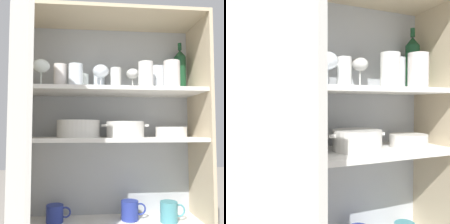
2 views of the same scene
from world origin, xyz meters
The scene contains 19 objects.
cupboard_back_panel centered at (0.00, 0.30, 0.68)m, with size 0.97×0.02×1.36m, color #B2B7BC.
cupboard_side_right centered at (0.47, 0.14, 0.68)m, with size 0.02×0.33×1.36m, color #CCB793.
shelf_board_middle centered at (0.00, 0.14, 0.72)m, with size 0.93×0.29×0.02m, color white.
shelf_board_upper centered at (0.00, 0.14, 0.98)m, with size 0.93×0.29×0.02m, color white.
tumbler_glass_0 centered at (0.30, 0.06, 1.05)m, with size 0.08×0.08×0.14m.
tumbler_glass_1 centered at (0.25, 0.14, 1.05)m, with size 0.08×0.08×0.13m.
tumbler_glass_2 centered at (-0.17, 0.21, 1.03)m, with size 0.08×0.08×0.09m.
tumbler_glass_3 centered at (-0.28, 0.15, 1.05)m, with size 0.07×0.07×0.13m.
tumbler_glass_4 centered at (0.16, 0.05, 1.05)m, with size 0.08×0.08×0.13m.
tumbler_glass_5 centered at (0.02, 0.17, 1.05)m, with size 0.06×0.06×0.12m.
tumbler_glass_6 centered at (-0.07, 0.23, 1.05)m, with size 0.07×0.07×0.12m.
tumbler_glass_7 centered at (-0.19, 0.11, 1.05)m, with size 0.07×0.07×0.12m.
wine_glass_0 centered at (-0.36, 0.09, 1.08)m, with size 0.09×0.09×0.14m.
wine_glass_1 centered at (0.12, 0.23, 1.08)m, with size 0.07×0.07×0.14m.
wine_glass_2 centered at (-0.06, 0.14, 1.08)m, with size 0.08×0.08×0.13m.
wine_bottle centered at (0.40, 0.23, 1.11)m, with size 0.07×0.07×0.29m.
plate_stack_white centered at (-0.18, 0.16, 0.78)m, with size 0.22×0.22×0.09m.
mixing_bowl_large centered at (0.31, 0.14, 0.76)m, with size 0.16×0.16×0.06m.
casserole_dish centered at (0.07, 0.15, 0.77)m, with size 0.25×0.20×0.08m.
Camera 2 is at (-0.41, -0.79, 0.93)m, focal length 42.00 mm.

